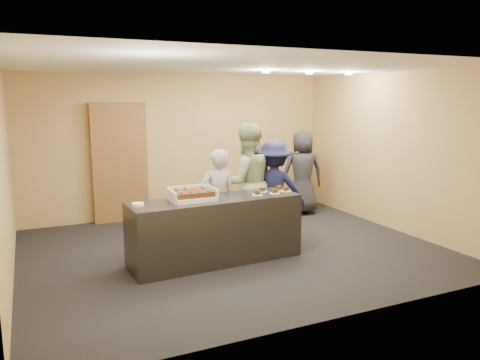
{
  "coord_description": "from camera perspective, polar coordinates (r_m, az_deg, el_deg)",
  "views": [
    {
      "loc": [
        -2.73,
        -6.21,
        2.26
      ],
      "look_at": [
        0.11,
        0.0,
        1.06
      ],
      "focal_mm": 35.0,
      "sensor_mm": 36.0,
      "label": 1
    }
  ],
  "objects": [
    {
      "name": "person_brown_extra",
      "position": [
        8.28,
        1.74,
        0.55
      ],
      "size": [
        1.1,
        1.01,
        1.81
      ],
      "primitive_type": "imported",
      "rotation": [
        0.0,
        0.0,
        3.81
      ],
      "color": "brown",
      "rests_on": "floor"
    },
    {
      "name": "cake_box",
      "position": [
        6.34,
        -5.83,
        -2.07
      ],
      "size": [
        0.6,
        0.42,
        0.18
      ],
      "color": "white",
      "rests_on": "serving_counter"
    },
    {
      "name": "slice_e",
      "position": [
        6.93,
        5.6,
        -1.19
      ],
      "size": [
        0.15,
        0.15,
        0.07
      ],
      "color": "white",
      "rests_on": "serving_counter"
    },
    {
      "name": "plate_stack",
      "position": [
        6.11,
        -12.36,
        -2.94
      ],
      "size": [
        0.15,
        0.15,
        0.04
      ],
      "primitive_type": "cylinder",
      "color": "white",
      "rests_on": "serving_counter"
    },
    {
      "name": "slice_b",
      "position": [
        6.87,
        2.76,
        -1.25
      ],
      "size": [
        0.15,
        0.15,
        0.07
      ],
      "color": "white",
      "rests_on": "serving_counter"
    },
    {
      "name": "slice_a",
      "position": [
        6.63,
        2.11,
        -1.66
      ],
      "size": [
        0.15,
        0.15,
        0.07
      ],
      "color": "white",
      "rests_on": "serving_counter"
    },
    {
      "name": "room",
      "position": [
        6.84,
        -0.87,
        2.32
      ],
      "size": [
        6.04,
        6.0,
        2.7
      ],
      "color": "black",
      "rests_on": "ground"
    },
    {
      "name": "slice_c",
      "position": [
        6.76,
        4.25,
        -1.46
      ],
      "size": [
        0.15,
        0.15,
        0.07
      ],
      "color": "white",
      "rests_on": "serving_counter"
    },
    {
      "name": "serving_counter",
      "position": [
        6.55,
        -2.97,
        -6.09
      ],
      "size": [
        2.44,
        0.83,
        0.9
      ],
      "primitive_type": "cube",
      "rotation": [
        0.0,
        0.0,
        0.06
      ],
      "color": "black",
      "rests_on": "floor"
    },
    {
      "name": "sheet_cake",
      "position": [
        6.31,
        -5.78,
        -1.63
      ],
      "size": [
        0.51,
        0.35,
        0.11
      ],
      "color": "#3D220D",
      "rests_on": "cake_box"
    },
    {
      "name": "person_dark_suit",
      "position": [
        9.26,
        7.61,
        0.95
      ],
      "size": [
        0.93,
        0.75,
        1.64
      ],
      "primitive_type": "imported",
      "rotation": [
        0.0,
        0.0,
        2.81
      ],
      "color": "#222327",
      "rests_on": "floor"
    },
    {
      "name": "person_navy_man",
      "position": [
        7.58,
        4.14,
        -1.2
      ],
      "size": [
        1.18,
        0.96,
        1.59
      ],
      "primitive_type": "imported",
      "rotation": [
        0.0,
        0.0,
        2.71
      ],
      "color": "#14163B",
      "rests_on": "floor"
    },
    {
      "name": "person_server_grey",
      "position": [
        6.95,
        -2.71,
        -2.47
      ],
      "size": [
        0.57,
        0.38,
        1.53
      ],
      "primitive_type": "imported",
      "rotation": [
        0.0,
        0.0,
        3.11
      ],
      "color": "#9C9CA1",
      "rests_on": "floor"
    },
    {
      "name": "ceiling_spotlights",
      "position": [
        7.99,
        8.43,
        12.81
      ],
      "size": [
        1.72,
        0.12,
        0.03
      ],
      "color": "#FFEAC6",
      "rests_on": "ceiling"
    },
    {
      "name": "storage_cabinet",
      "position": [
        8.83,
        -14.46,
        2.03
      ],
      "size": [
        0.99,
        0.15,
        2.18
      ],
      "primitive_type": "cube",
      "color": "brown",
      "rests_on": "floor"
    },
    {
      "name": "slice_d",
      "position": [
        7.0,
        4.79,
        -1.06
      ],
      "size": [
        0.15,
        0.15,
        0.07
      ],
      "color": "white",
      "rests_on": "serving_counter"
    },
    {
      "name": "person_sage_man",
      "position": [
        7.36,
        0.75,
        -0.38
      ],
      "size": [
        0.95,
        0.76,
        1.87
      ],
      "primitive_type": "imported",
      "rotation": [
        0.0,
        0.0,
        3.09
      ],
      "color": "#90A475",
      "rests_on": "floor"
    }
  ]
}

